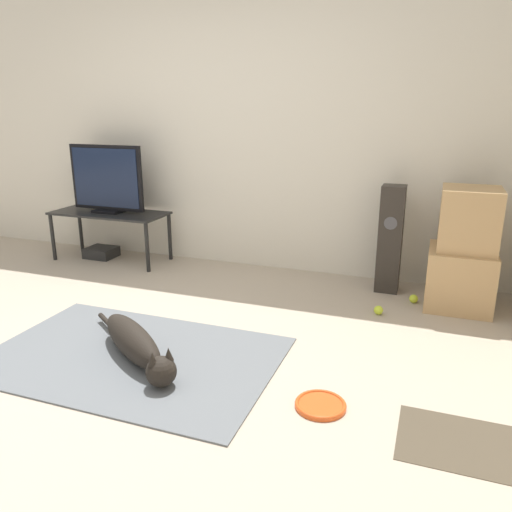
% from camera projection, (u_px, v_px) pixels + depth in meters
% --- Properties ---
extents(ground_plane, '(12.00, 12.00, 0.00)m').
position_uv_depth(ground_plane, '(98.00, 359.00, 3.01)').
color(ground_plane, '#B2A38E').
extents(wall_back, '(8.00, 0.06, 2.55)m').
position_uv_depth(wall_back, '(230.00, 127.00, 4.53)').
color(wall_back, silver).
rests_on(wall_back, ground_plane).
extents(area_rug, '(1.75, 1.14, 0.01)m').
position_uv_depth(area_rug, '(132.00, 356.00, 3.03)').
color(area_rug, slate).
rests_on(area_rug, ground_plane).
extents(dog, '(0.93, 0.69, 0.22)m').
position_uv_depth(dog, '(136.00, 344.00, 2.95)').
color(dog, black).
rests_on(dog, area_rug).
extents(frisbee, '(0.26, 0.26, 0.03)m').
position_uv_depth(frisbee, '(320.00, 405.00, 2.53)').
color(frisbee, '#DB511E').
rests_on(frisbee, ground_plane).
extents(cardboard_box_lower, '(0.47, 0.49, 0.45)m').
position_uv_depth(cardboard_box_lower, '(460.00, 278.00, 3.74)').
color(cardboard_box_lower, tan).
rests_on(cardboard_box_lower, ground_plane).
extents(cardboard_box_upper, '(0.41, 0.42, 0.46)m').
position_uv_depth(cardboard_box_upper, '(469.00, 219.00, 3.62)').
color(cardboard_box_upper, tan).
rests_on(cardboard_box_upper, cardboard_box_lower).
extents(floor_speaker, '(0.18, 0.19, 0.87)m').
position_uv_depth(floor_speaker, '(390.00, 239.00, 4.01)').
color(floor_speaker, '#2D2823').
rests_on(floor_speaker, ground_plane).
extents(tv_stand, '(1.12, 0.47, 0.48)m').
position_uv_depth(tv_stand, '(110.00, 218.00, 4.83)').
color(tv_stand, black).
rests_on(tv_stand, ground_plane).
extents(tv, '(0.76, 0.20, 0.64)m').
position_uv_depth(tv, '(107.00, 180.00, 4.72)').
color(tv, black).
rests_on(tv, tv_stand).
extents(tennis_ball_by_boxes, '(0.07, 0.07, 0.07)m').
position_uv_depth(tennis_ball_by_boxes, '(414.00, 299.00, 3.86)').
color(tennis_ball_by_boxes, '#C6E033').
rests_on(tennis_ball_by_boxes, ground_plane).
extents(tennis_ball_near_speaker, '(0.07, 0.07, 0.07)m').
position_uv_depth(tennis_ball_near_speaker, '(378.00, 310.00, 3.64)').
color(tennis_ball_near_speaker, '#C6E033').
rests_on(tennis_ball_near_speaker, ground_plane).
extents(game_console, '(0.28, 0.25, 0.10)m').
position_uv_depth(game_console, '(101.00, 252.00, 5.02)').
color(game_console, black).
rests_on(game_console, ground_plane).
extents(door_mat, '(0.60, 0.43, 0.01)m').
position_uv_depth(door_mat, '(466.00, 444.00, 2.25)').
color(door_mat, '#4C4233').
rests_on(door_mat, ground_plane).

